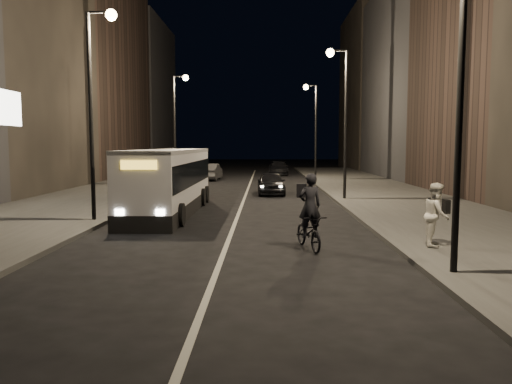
{
  "coord_description": "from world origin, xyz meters",
  "views": [
    {
      "loc": [
        1.18,
        -15.5,
        3.12
      ],
      "look_at": [
        0.88,
        1.5,
        1.5
      ],
      "focal_mm": 35.0,
      "sensor_mm": 36.0,
      "label": 1
    }
  ],
  "objects_px": {
    "streetlight_right_far": "(313,119)",
    "car_near": "(271,183)",
    "streetlight_right_mid": "(341,103)",
    "cyclist_on_bicycle": "(309,224)",
    "city_bus": "(170,179)",
    "car_mid": "(210,172)",
    "pedestrian_woman": "(437,214)",
    "streetlight_left_far": "(178,114)",
    "car_far": "(278,168)",
    "streetlight_left_near": "(97,87)",
    "streetlight_right_near": "(450,44)"
  },
  "relations": [
    {
      "from": "streetlight_right_far",
      "to": "streetlight_left_near",
      "type": "distance_m",
      "value": 26.26
    },
    {
      "from": "streetlight_left_far",
      "to": "streetlight_right_mid",
      "type": "bearing_deg",
      "value": -43.16
    },
    {
      "from": "streetlight_right_near",
      "to": "streetlight_right_mid",
      "type": "relative_size",
      "value": 1.0
    },
    {
      "from": "streetlight_left_near",
      "to": "car_mid",
      "type": "relative_size",
      "value": 1.83
    },
    {
      "from": "streetlight_right_far",
      "to": "car_mid",
      "type": "distance_m",
      "value": 10.06
    },
    {
      "from": "streetlight_right_far",
      "to": "cyclist_on_bicycle",
      "type": "xyz_separation_m",
      "value": [
        -2.83,
        -28.83,
        -4.6
      ]
    },
    {
      "from": "streetlight_left_near",
      "to": "city_bus",
      "type": "bearing_deg",
      "value": 54.75
    },
    {
      "from": "streetlight_right_far",
      "to": "streetlight_left_near",
      "type": "height_order",
      "value": "same"
    },
    {
      "from": "streetlight_right_mid",
      "to": "pedestrian_woman",
      "type": "xyz_separation_m",
      "value": [
        0.87,
        -13.0,
        -4.27
      ]
    },
    {
      "from": "streetlight_right_far",
      "to": "car_mid",
      "type": "height_order",
      "value": "streetlight_right_far"
    },
    {
      "from": "car_near",
      "to": "streetlight_right_mid",
      "type": "bearing_deg",
      "value": -46.6
    },
    {
      "from": "streetlight_left_far",
      "to": "car_near",
      "type": "height_order",
      "value": "streetlight_left_far"
    },
    {
      "from": "streetlight_right_far",
      "to": "streetlight_left_far",
      "type": "bearing_deg",
      "value": -150.64
    },
    {
      "from": "streetlight_right_near",
      "to": "car_near",
      "type": "height_order",
      "value": "streetlight_right_near"
    },
    {
      "from": "cyclist_on_bicycle",
      "to": "car_far",
      "type": "relative_size",
      "value": 0.46
    },
    {
      "from": "streetlight_left_far",
      "to": "car_mid",
      "type": "distance_m",
      "value": 7.94
    },
    {
      "from": "streetlight_right_mid",
      "to": "city_bus",
      "type": "height_order",
      "value": "streetlight_right_mid"
    },
    {
      "from": "cyclist_on_bicycle",
      "to": "car_mid",
      "type": "height_order",
      "value": "cyclist_on_bicycle"
    },
    {
      "from": "streetlight_left_far",
      "to": "car_far",
      "type": "bearing_deg",
      "value": 59.99
    },
    {
      "from": "city_bus",
      "to": "car_mid",
      "type": "xyz_separation_m",
      "value": [
        -0.45,
        21.13,
        -0.85
      ]
    },
    {
      "from": "streetlight_left_far",
      "to": "cyclist_on_bicycle",
      "type": "relative_size",
      "value": 3.55
    },
    {
      "from": "streetlight_right_mid",
      "to": "cyclist_on_bicycle",
      "type": "relative_size",
      "value": 3.55
    },
    {
      "from": "streetlight_right_mid",
      "to": "car_near",
      "type": "xyz_separation_m",
      "value": [
        -3.75,
        3.79,
        -4.65
      ]
    },
    {
      "from": "streetlight_left_far",
      "to": "car_far",
      "type": "distance_m",
      "value": 16.51
    },
    {
      "from": "streetlight_left_near",
      "to": "streetlight_right_near",
      "type": "bearing_deg",
      "value": -36.88
    },
    {
      "from": "streetlight_left_near",
      "to": "pedestrian_woman",
      "type": "xyz_separation_m",
      "value": [
        11.53,
        -5.0,
        -4.27
      ]
    },
    {
      "from": "pedestrian_woman",
      "to": "streetlight_right_near",
      "type": "bearing_deg",
      "value": -176.43
    },
    {
      "from": "streetlight_right_mid",
      "to": "car_mid",
      "type": "distance_m",
      "value": 19.08
    },
    {
      "from": "streetlight_left_near",
      "to": "car_near",
      "type": "height_order",
      "value": "streetlight_left_near"
    },
    {
      "from": "streetlight_left_far",
      "to": "car_far",
      "type": "relative_size",
      "value": 1.65
    },
    {
      "from": "car_mid",
      "to": "car_far",
      "type": "height_order",
      "value": "car_mid"
    },
    {
      "from": "streetlight_right_near",
      "to": "city_bus",
      "type": "distance_m",
      "value": 14.46
    },
    {
      "from": "cyclist_on_bicycle",
      "to": "pedestrian_woman",
      "type": "distance_m",
      "value": 3.71
    },
    {
      "from": "streetlight_right_far",
      "to": "car_near",
      "type": "relative_size",
      "value": 1.94
    },
    {
      "from": "pedestrian_woman",
      "to": "cyclist_on_bicycle",
      "type": "bearing_deg",
      "value": 107.01
    },
    {
      "from": "streetlight_left_near",
      "to": "pedestrian_woman",
      "type": "relative_size",
      "value": 4.37
    },
    {
      "from": "pedestrian_woman",
      "to": "car_mid",
      "type": "distance_m",
      "value": 30.81
    },
    {
      "from": "streetlight_left_far",
      "to": "city_bus",
      "type": "xyz_separation_m",
      "value": [
        2.18,
        -14.92,
        -3.78
      ]
    },
    {
      "from": "streetlight_left_near",
      "to": "streetlight_left_far",
      "type": "distance_m",
      "value": 18.0
    },
    {
      "from": "streetlight_right_near",
      "to": "streetlight_left_near",
      "type": "height_order",
      "value": "same"
    },
    {
      "from": "streetlight_right_mid",
      "to": "streetlight_left_near",
      "type": "bearing_deg",
      "value": -143.12
    },
    {
      "from": "city_bus",
      "to": "car_mid",
      "type": "distance_m",
      "value": 21.15
    },
    {
      "from": "streetlight_left_near",
      "to": "car_far",
      "type": "xyz_separation_m",
      "value": [
        7.93,
        31.72,
        -4.65
      ]
    },
    {
      "from": "streetlight_right_near",
      "to": "car_far",
      "type": "xyz_separation_m",
      "value": [
        -2.74,
        39.72,
        -4.65
      ]
    },
    {
      "from": "cyclist_on_bicycle",
      "to": "car_mid",
      "type": "xyz_separation_m",
      "value": [
        -6.1,
        29.04,
        -0.03
      ]
    },
    {
      "from": "streetlight_left_far",
      "to": "city_bus",
      "type": "height_order",
      "value": "streetlight_left_far"
    },
    {
      "from": "car_near",
      "to": "car_far",
      "type": "xyz_separation_m",
      "value": [
        1.02,
        19.93,
        -0.0
      ]
    },
    {
      "from": "city_bus",
      "to": "cyclist_on_bicycle",
      "type": "height_order",
      "value": "city_bus"
    },
    {
      "from": "streetlight_left_near",
      "to": "city_bus",
      "type": "relative_size",
      "value": 0.75
    },
    {
      "from": "streetlight_left_far",
      "to": "streetlight_left_near",
      "type": "bearing_deg",
      "value": -90.0
    }
  ]
}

